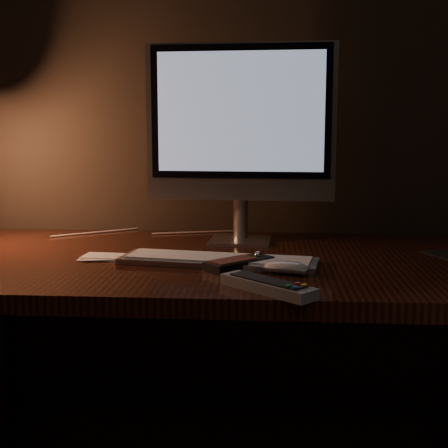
# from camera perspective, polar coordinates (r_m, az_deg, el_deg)

# --- Properties ---
(desk) EXTENTS (1.60, 0.75, 0.75)m
(desk) POSITION_cam_1_polar(r_m,az_deg,el_deg) (1.62, 1.00, -7.02)
(desk) COLOR #39160D
(desk) RESTS_ON ground
(monitor) EXTENTS (0.51, 0.16, 0.53)m
(monitor) POSITION_cam_1_polar(r_m,az_deg,el_deg) (1.69, 1.51, 8.91)
(monitor) COLOR silver
(monitor) RESTS_ON desk
(keyboard) EXTENTS (0.47, 0.20, 0.02)m
(keyboard) POSITION_cam_1_polar(r_m,az_deg,el_deg) (1.45, -0.53, -3.31)
(keyboard) COLOR silver
(keyboard) RESTS_ON desk
(mouse) EXTENTS (0.11, 0.08, 0.02)m
(mouse) POSITION_cam_1_polar(r_m,az_deg,el_deg) (1.36, 5.70, -4.11)
(mouse) COLOR white
(mouse) RESTS_ON desk
(media_remote) EXTENTS (0.16, 0.16, 0.03)m
(media_remote) POSITION_cam_1_polar(r_m,az_deg,el_deg) (1.40, 1.39, -3.59)
(media_remote) COLOR black
(media_remote) RESTS_ON desk
(tv_remote) EXTENTS (0.19, 0.18, 0.03)m
(tv_remote) POSITION_cam_1_polar(r_m,az_deg,el_deg) (1.21, 4.01, -5.64)
(tv_remote) COLOR gray
(tv_remote) RESTS_ON desk
(papers) EXTENTS (0.12, 0.08, 0.01)m
(papers) POSITION_cam_1_polar(r_m,az_deg,el_deg) (1.54, -10.87, -2.98)
(papers) COLOR white
(papers) RESTS_ON desk
(cable) EXTENTS (0.52, 0.23, 0.00)m
(cable) POSITION_cam_1_polar(r_m,az_deg,el_deg) (1.87, -6.96, -0.81)
(cable) COLOR white
(cable) RESTS_ON desk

